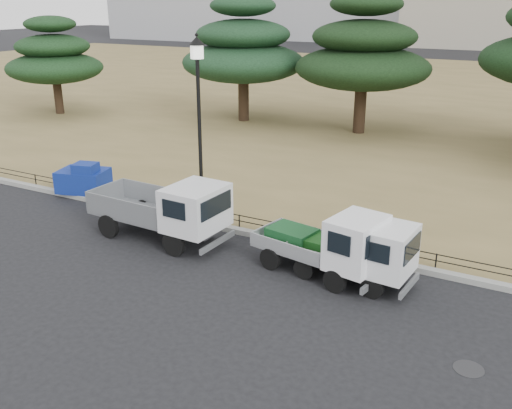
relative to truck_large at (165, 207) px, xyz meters
The scene contains 13 objects.
ground 3.02m from the truck_large, 23.55° to the right, with size 220.00×220.00×0.00m, color black.
lawn 29.60m from the truck_large, 84.95° to the left, with size 120.00×56.00×0.15m, color olive.
curb 3.14m from the truck_large, 29.37° to the left, with size 120.00×0.25×0.16m, color gray.
truck_large is the anchor object (origin of this frame).
truck_kei_front 5.11m from the truck_large, ahead, with size 3.61×2.02×1.81m.
truck_kei_rear 5.97m from the truck_large, ahead, with size 3.27×1.60×1.66m.
street_lamp 3.43m from the truck_large, 85.73° to the left, with size 0.51×0.51×5.66m.
pipe_fence 3.12m from the truck_large, 31.81° to the left, with size 38.00×0.04×0.40m.
tarp_pile 5.54m from the truck_large, 159.67° to the left, with size 1.98×1.66×1.14m.
manhole 9.46m from the truck_large, 14.39° to the right, with size 0.60×0.60×0.01m, color #2D2D30.
pine_west_far 21.60m from the truck_large, 144.59° to the left, with size 5.71×5.71×5.77m.
pine_west_near 17.51m from the truck_large, 111.90° to the left, with size 6.91×6.91×6.91m.
pine_center_left 16.43m from the truck_large, 88.18° to the left, with size 6.91×6.91×7.03m.
Camera 1 is at (7.32, -11.48, 6.87)m, focal length 40.00 mm.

